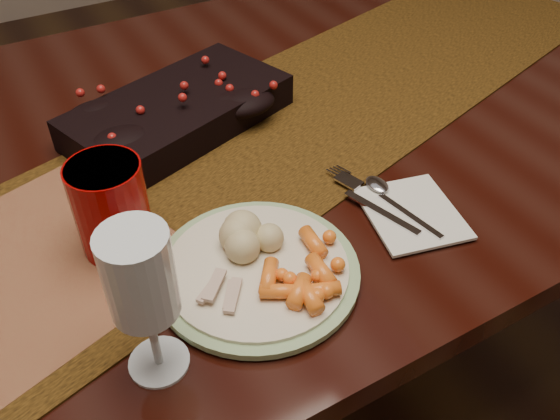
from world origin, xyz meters
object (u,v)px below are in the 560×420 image
baby_carrots (294,273)px  wine_glass (146,307)px  turkey_shreds (222,289)px  dining_table (207,296)px  centerpiece (178,107)px  napkin (412,213)px  red_cup (111,208)px  dinner_plate (257,270)px  mashed_potatoes (249,226)px

baby_carrots → wine_glass: (-0.18, -0.02, 0.06)m
turkey_shreds → wine_glass: size_ratio=0.33×
dining_table → centerpiece: (0.01, 0.04, 0.41)m
napkin → red_cup: (-0.36, 0.14, 0.06)m
dinner_plate → baby_carrots: baby_carrots is taller
dining_table → wine_glass: 0.62m
dinner_plate → baby_carrots: bearing=-55.8°
dining_table → wine_glass: (-0.19, -0.37, 0.47)m
wine_glass → dining_table: bearing=62.8°
dinner_plate → red_cup: red_cup is taller
dinner_plate → dining_table: bearing=82.8°
napkin → red_cup: bearing=172.0°
centerpiece → dinner_plate: centerpiece is taller
turkey_shreds → napkin: size_ratio=0.45×
mashed_potatoes → turkey_shreds: bearing=-137.2°
dining_table → centerpiece: 0.42m
centerpiece → napkin: centerpiece is taller
mashed_potatoes → red_cup: (-0.14, 0.09, 0.02)m
wine_glass → turkey_shreds: bearing=22.3°
dining_table → centerpiece: centerpiece is taller
centerpiece → baby_carrots: size_ratio=2.92×
dining_table → baby_carrots: bearing=-91.8°
centerpiece → wine_glass: (-0.20, -0.41, 0.06)m
dinner_plate → mashed_potatoes: (0.01, 0.04, 0.03)m
mashed_potatoes → red_cup: red_cup is taller
mashed_potatoes → wine_glass: wine_glass is taller
dining_table → red_cup: red_cup is taller
mashed_potatoes → napkin: mashed_potatoes is taller
centerpiece → wine_glass: 0.46m
baby_carrots → napkin: size_ratio=0.87×
dining_table → napkin: 0.53m
red_cup → wine_glass: bearing=-96.2°
baby_carrots → red_cup: size_ratio=0.97×
centerpiece → turkey_shreds: (-0.10, -0.37, -0.01)m
centerpiece → mashed_potatoes: 0.31m
centerpiece → turkey_shreds: centerpiece is taller
turkey_shreds → red_cup: bearing=115.7°
dining_table → napkin: size_ratio=13.00×
dining_table → napkin: (0.20, -0.32, 0.38)m
mashed_potatoes → wine_glass: bearing=-148.0°
centerpiece → mashed_potatoes: (-0.03, -0.31, 0.00)m
centerpiece → turkey_shreds: bearing=-105.1°
centerpiece → turkey_shreds: 0.39m
dining_table → mashed_potatoes: size_ratio=20.72×
dinner_plate → napkin: (0.23, -0.01, -0.00)m
dining_table → wine_glass: bearing=-117.2°
centerpiece → turkey_shreds: size_ratio=5.68×
wine_glass → napkin: bearing=7.4°
dining_table → turkey_shreds: turkey_shreds is taller
dinner_plate → napkin: 0.23m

